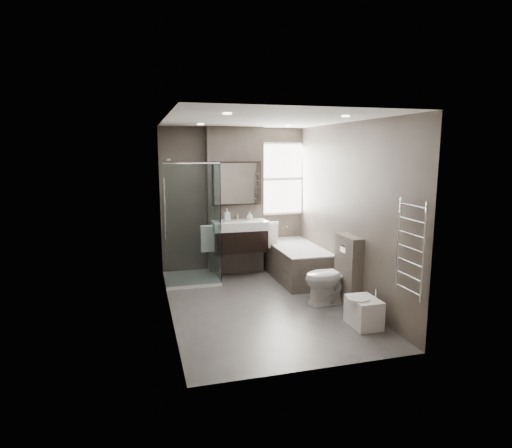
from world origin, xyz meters
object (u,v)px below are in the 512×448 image
object	(u,v)px
bidet	(363,312)
toilet	(331,277)
vanity	(240,236)
bathtub	(296,261)

from	to	relation	value
bidet	toilet	bearing A→B (deg)	92.94
toilet	bidet	distance (m)	0.90
vanity	toilet	distance (m)	1.91
toilet	bidet	world-z (taller)	toilet
toilet	bidet	bearing A→B (deg)	-0.50
bathtub	bidet	xyz separation A→B (m)	(0.09, -2.16, -0.12)
toilet	bathtub	bearing A→B (deg)	178.57
vanity	bidet	bearing A→B (deg)	-67.75
bathtub	toilet	world-z (taller)	toilet
bathtub	toilet	xyz separation A→B (m)	(0.05, -1.28, 0.08)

